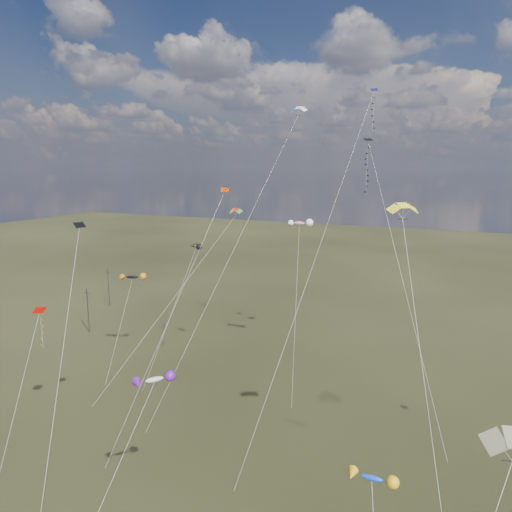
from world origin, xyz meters
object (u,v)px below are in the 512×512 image
at_px(novelty_black_orange, 132,277).
at_px(utility_pole_far, 109,287).
at_px(parafoil_yellow, 404,207).
at_px(diamond_black_high, 370,177).
at_px(utility_pole_near, 88,310).

bearing_deg(novelty_black_orange, utility_pole_far, 139.34).
height_order(parafoil_yellow, novelty_black_orange, parafoil_yellow).
relative_size(parafoil_yellow, novelty_black_orange, 1.97).
distance_m(diamond_black_high, novelty_black_orange, 36.52).
distance_m(utility_pole_far, parafoil_yellow, 75.45).
xyz_separation_m(utility_pole_near, parafoil_yellow, (54.72, -21.87, 21.74)).
relative_size(utility_pole_near, diamond_black_high, 0.25).
bearing_deg(utility_pole_near, utility_pole_far, 119.74).
height_order(utility_pole_near, parafoil_yellow, parafoil_yellow).
xyz_separation_m(utility_pole_near, novelty_black_orange, (15.14, -5.88, 8.79)).
bearing_deg(novelty_black_orange, utility_pole_near, 158.79).
bearing_deg(utility_pole_far, utility_pole_near, -60.26).
xyz_separation_m(diamond_black_high, novelty_black_orange, (-32.57, -7.63, -14.65)).
height_order(diamond_black_high, novelty_black_orange, diamond_black_high).
bearing_deg(utility_pole_far, diamond_black_high, -12.39).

